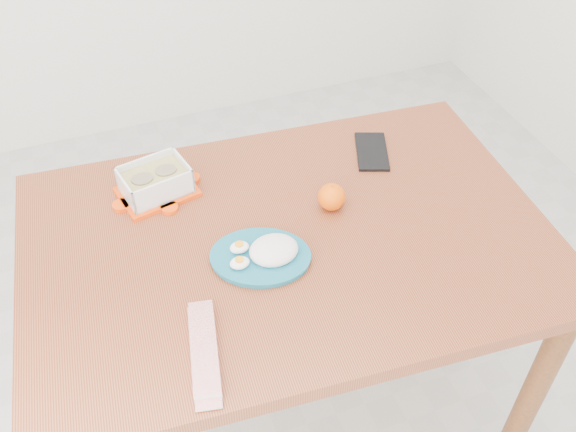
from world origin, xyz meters
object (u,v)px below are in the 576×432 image
object	(u,v)px
dining_table	(288,263)
smartphone	(372,151)
orange_fruit	(332,197)
food_container	(155,182)
rice_plate	(265,253)

from	to	relation	value
dining_table	smartphone	size ratio (longest dim) A/B	7.87
dining_table	orange_fruit	size ratio (longest dim) A/B	18.96
dining_table	orange_fruit	bearing A→B (deg)	25.69
food_container	orange_fruit	size ratio (longest dim) A/B	3.08
rice_plate	dining_table	bearing A→B (deg)	57.39
rice_plate	smartphone	bearing A→B (deg)	55.99
rice_plate	orange_fruit	bearing A→B (deg)	49.13
food_container	rice_plate	xyz separation A→B (m)	(0.18, -0.30, -0.02)
orange_fruit	smartphone	bearing A→B (deg)	40.54
dining_table	rice_plate	world-z (taller)	rice_plate
orange_fruit	rice_plate	distance (m)	0.23
food_container	rice_plate	distance (m)	0.35
food_container	smartphone	world-z (taller)	food_container
food_container	smartphone	bearing A→B (deg)	-15.85
dining_table	rice_plate	size ratio (longest dim) A/B	4.40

